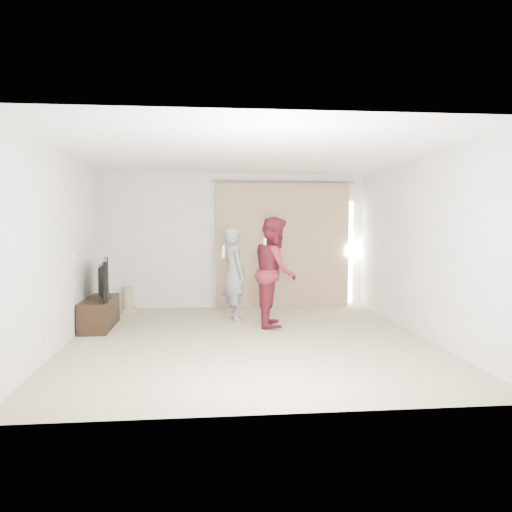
# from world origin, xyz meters

# --- Properties ---
(floor) EXTENTS (5.50, 5.50, 0.00)m
(floor) POSITION_xyz_m (0.00, 0.00, 0.00)
(floor) COLOR tan
(floor) RESTS_ON ground
(wall_back) EXTENTS (5.00, 0.04, 2.60)m
(wall_back) POSITION_xyz_m (0.00, 2.75, 1.30)
(wall_back) COLOR silver
(wall_back) RESTS_ON ground
(wall_left) EXTENTS (0.04, 5.50, 2.60)m
(wall_left) POSITION_xyz_m (-2.50, -0.00, 1.30)
(wall_left) COLOR silver
(wall_left) RESTS_ON ground
(ceiling) EXTENTS (5.00, 5.50, 0.01)m
(ceiling) POSITION_xyz_m (0.00, 0.00, 2.60)
(ceiling) COLOR white
(ceiling) RESTS_ON wall_back
(curtain) EXTENTS (2.80, 0.11, 2.46)m
(curtain) POSITION_xyz_m (0.91, 2.68, 1.20)
(curtain) COLOR tan
(curtain) RESTS_ON ground
(tv_console) EXTENTS (0.42, 1.21, 0.46)m
(tv_console) POSITION_xyz_m (-2.27, 1.01, 0.23)
(tv_console) COLOR black
(tv_console) RESTS_ON ground
(tv) EXTENTS (0.32, 1.08, 0.62)m
(tv) POSITION_xyz_m (-2.27, 1.01, 0.77)
(tv) COLOR black
(tv) RESTS_ON tv_console
(scratching_post) EXTENTS (0.35, 0.35, 0.47)m
(scratching_post) POSITION_xyz_m (-2.04, 2.40, 0.19)
(scratching_post) COLOR tan
(scratching_post) RESTS_ON ground
(person_man) EXTENTS (0.55, 0.67, 1.57)m
(person_man) POSITION_xyz_m (-0.13, 1.44, 0.78)
(person_man) COLOR gray
(person_man) RESTS_ON ground
(person_woman) EXTENTS (0.76, 0.92, 1.74)m
(person_woman) POSITION_xyz_m (0.50, 0.92, 0.87)
(person_woman) COLOR maroon
(person_woman) RESTS_ON ground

